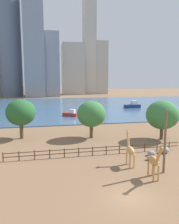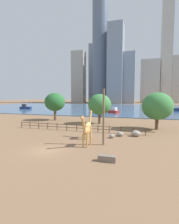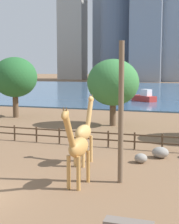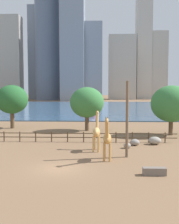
{
  "view_description": "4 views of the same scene",
  "coord_description": "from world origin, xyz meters",
  "px_view_note": "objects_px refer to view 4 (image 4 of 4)",
  "views": [
    {
      "loc": [
        -7.55,
        -17.73,
        10.66
      ],
      "look_at": [
        0.71,
        20.87,
        5.09
      ],
      "focal_mm": 35.0,
      "sensor_mm": 36.0,
      "label": 1
    },
    {
      "loc": [
        10.96,
        -18.16,
        6.52
      ],
      "look_at": [
        -2.16,
        24.89,
        2.41
      ],
      "focal_mm": 28.0,
      "sensor_mm": 36.0,
      "label": 2
    },
    {
      "loc": [
        9.98,
        -13.13,
        6.15
      ],
      "look_at": [
        2.31,
        10.56,
        2.89
      ],
      "focal_mm": 55.0,
      "sensor_mm": 36.0,
      "label": 3
    },
    {
      "loc": [
        3.5,
        -23.08,
        6.72
      ],
      "look_at": [
        1.69,
        21.26,
        3.06
      ],
      "focal_mm": 45.0,
      "sensor_mm": 36.0,
      "label": 4
    }
  ],
  "objects_px": {
    "boulder_by_pole": "(127,146)",
    "boulder_near_fence": "(135,142)",
    "giraffe_companion": "(97,132)",
    "feeding_trough": "(154,171)",
    "boat_sailboat": "(179,107)",
    "utility_pole": "(127,119)",
    "tree_right_tall": "(12,100)",
    "boat_ferry": "(89,112)",
    "boulder_small": "(155,141)",
    "tree_center_broad": "(87,102)",
    "giraffe_tall": "(107,139)",
    "tree_left_large": "(171,104)"
  },
  "relations": [
    {
      "from": "tree_left_large",
      "to": "boat_ferry",
      "type": "bearing_deg",
      "value": 114.1
    },
    {
      "from": "giraffe_companion",
      "to": "giraffe_tall",
      "type": "bearing_deg",
      "value": -161.83
    },
    {
      "from": "boulder_small",
      "to": "boat_sailboat",
      "type": "relative_size",
      "value": 0.23
    },
    {
      "from": "tree_center_broad",
      "to": "boat_ferry",
      "type": "bearing_deg",
      "value": 91.45
    },
    {
      "from": "giraffe_tall",
      "to": "boulder_small",
      "type": "bearing_deg",
      "value": 145.71
    },
    {
      "from": "utility_pole",
      "to": "tree_center_broad",
      "type": "relative_size",
      "value": 1.07
    },
    {
      "from": "boat_sailboat",
      "to": "utility_pole",
      "type": "bearing_deg",
      "value": 64.14
    },
    {
      "from": "boulder_near_fence",
      "to": "tree_left_large",
      "type": "distance_m",
      "value": 10.85
    },
    {
      "from": "boulder_near_fence",
      "to": "boat_sailboat",
      "type": "xyz_separation_m",
      "value": [
        19.79,
        53.02,
        0.78
      ]
    },
    {
      "from": "utility_pole",
      "to": "tree_right_tall",
      "type": "xyz_separation_m",
      "value": [
        -17.72,
        19.72,
        1.16
      ]
    },
    {
      "from": "giraffe_companion",
      "to": "boat_sailboat",
      "type": "bearing_deg",
      "value": -19.54
    },
    {
      "from": "utility_pole",
      "to": "tree_center_broad",
      "type": "height_order",
      "value": "utility_pole"
    },
    {
      "from": "feeding_trough",
      "to": "tree_right_tall",
      "type": "height_order",
      "value": "tree_right_tall"
    },
    {
      "from": "boulder_by_pole",
      "to": "tree_right_tall",
      "type": "height_order",
      "value": "tree_right_tall"
    },
    {
      "from": "tree_center_broad",
      "to": "giraffe_companion",
      "type": "bearing_deg",
      "value": -83.07
    },
    {
      "from": "boulder_small",
      "to": "feeding_trough",
      "type": "xyz_separation_m",
      "value": [
        -2.34,
        -12.25,
        -0.17
      ]
    },
    {
      "from": "boulder_by_pole",
      "to": "tree_center_broad",
      "type": "xyz_separation_m",
      "value": [
        -5.23,
        13.32,
        4.25
      ]
    },
    {
      "from": "giraffe_companion",
      "to": "boulder_small",
      "type": "relative_size",
      "value": 2.92
    },
    {
      "from": "boat_sailboat",
      "to": "tree_right_tall",
      "type": "bearing_deg",
      "value": 39.08
    },
    {
      "from": "giraffe_companion",
      "to": "tree_center_broad",
      "type": "relative_size",
      "value": 0.63
    },
    {
      "from": "boulder_by_pole",
      "to": "boulder_near_fence",
      "type": "bearing_deg",
      "value": 56.78
    },
    {
      "from": "feeding_trough",
      "to": "tree_left_large",
      "type": "distance_m",
      "value": 20.78
    },
    {
      "from": "tree_center_broad",
      "to": "giraffe_tall",
      "type": "bearing_deg",
      "value": -81.42
    },
    {
      "from": "tree_left_large",
      "to": "utility_pole",
      "type": "bearing_deg",
      "value": -119.23
    },
    {
      "from": "boulder_by_pole",
      "to": "boat_sailboat",
      "type": "height_order",
      "value": "boat_sailboat"
    },
    {
      "from": "boulder_near_fence",
      "to": "giraffe_companion",
      "type": "bearing_deg",
      "value": -147.39
    },
    {
      "from": "boulder_near_fence",
      "to": "tree_right_tall",
      "type": "bearing_deg",
      "value": 144.0
    },
    {
      "from": "boat_sailboat",
      "to": "boat_ferry",
      "type": "bearing_deg",
      "value": 24.72
    },
    {
      "from": "tree_left_large",
      "to": "boat_ferry",
      "type": "distance_m",
      "value": 32.27
    },
    {
      "from": "giraffe_tall",
      "to": "boulder_small",
      "type": "height_order",
      "value": "giraffe_tall"
    },
    {
      "from": "boulder_small",
      "to": "tree_left_large",
      "type": "height_order",
      "value": "tree_left_large"
    },
    {
      "from": "giraffe_tall",
      "to": "boulder_small",
      "type": "distance_m",
      "value": 9.92
    },
    {
      "from": "boulder_by_pole",
      "to": "feeding_trough",
      "type": "distance_m",
      "value": 10.0
    },
    {
      "from": "giraffe_companion",
      "to": "tree_center_broad",
      "type": "bearing_deg",
      "value": 10.89
    },
    {
      "from": "tree_right_tall",
      "to": "boat_ferry",
      "type": "xyz_separation_m",
      "value": [
        12.27,
        23.2,
        -3.99
      ]
    },
    {
      "from": "giraffe_tall",
      "to": "tree_left_large",
      "type": "bearing_deg",
      "value": 150.35
    },
    {
      "from": "giraffe_tall",
      "to": "giraffe_companion",
      "type": "xyz_separation_m",
      "value": [
        -1.06,
        4.2,
        0.0
      ]
    },
    {
      "from": "giraffe_companion",
      "to": "boulder_near_fence",
      "type": "xyz_separation_m",
      "value": [
        4.51,
        2.89,
        -1.68
      ]
    },
    {
      "from": "utility_pole",
      "to": "tree_left_large",
      "type": "distance_m",
      "value": 15.67
    },
    {
      "from": "boulder_small",
      "to": "tree_center_broad",
      "type": "bearing_deg",
      "value": 128.61
    },
    {
      "from": "feeding_trough",
      "to": "tree_center_broad",
      "type": "distance_m",
      "value": 24.49
    },
    {
      "from": "boat_sailboat",
      "to": "boulder_near_fence",
      "type": "bearing_deg",
      "value": 63.56
    },
    {
      "from": "giraffe_companion",
      "to": "tree_right_tall",
      "type": "distance_m",
      "value": 22.52
    },
    {
      "from": "utility_pole",
      "to": "tree_left_large",
      "type": "bearing_deg",
      "value": 60.77
    },
    {
      "from": "giraffe_companion",
      "to": "utility_pole",
      "type": "relative_size",
      "value": 0.59
    },
    {
      "from": "tree_left_large",
      "to": "boat_sailboat",
      "type": "height_order",
      "value": "tree_left_large"
    },
    {
      "from": "boulder_by_pole",
      "to": "feeding_trough",
      "type": "height_order",
      "value": "boulder_by_pole"
    },
    {
      "from": "giraffe_tall",
      "to": "tree_left_large",
      "type": "relative_size",
      "value": 0.6
    },
    {
      "from": "feeding_trough",
      "to": "boat_ferry",
      "type": "xyz_separation_m",
      "value": [
        -7.08,
        48.7,
        0.62
      ]
    },
    {
      "from": "tree_center_broad",
      "to": "boat_ferry",
      "type": "height_order",
      "value": "tree_center_broad"
    }
  ]
}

